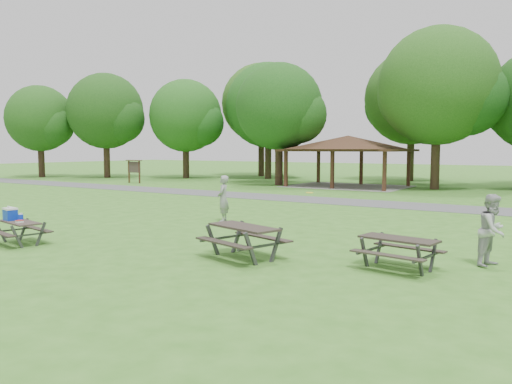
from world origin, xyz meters
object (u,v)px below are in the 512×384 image
at_px(picnic_table_middle, 244,234).
at_px(frisbee_catcher, 493,230).
at_px(frisbee_thrower, 223,199).
at_px(picnic_table_near, 17,222).

bearing_deg(picnic_table_middle, frisbee_catcher, 25.30).
height_order(frisbee_thrower, frisbee_catcher, frisbee_thrower).
bearing_deg(picnic_table_near, frisbee_thrower, 70.75).
distance_m(picnic_table_middle, frisbee_catcher, 6.04).
distance_m(picnic_table_near, frisbee_catcher, 13.04).
xyz_separation_m(picnic_table_middle, frisbee_thrower, (-4.32, 4.88, 0.25)).
bearing_deg(frisbee_thrower, picnic_table_near, -43.78).
relative_size(picnic_table_near, picnic_table_middle, 0.77).
bearing_deg(frisbee_thrower, frisbee_catcher, 52.23).
height_order(picnic_table_near, frisbee_catcher, frisbee_catcher).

